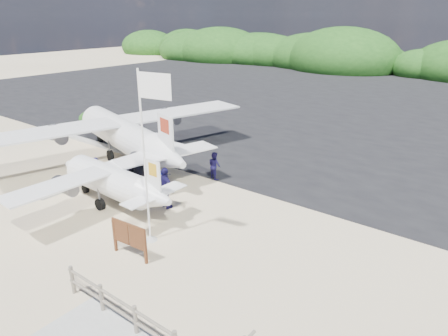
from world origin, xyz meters
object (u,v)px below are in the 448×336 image
Objects in this scene: baggage_cart at (141,190)px; flagpole at (151,240)px; signboard at (131,257)px; crew_c at (166,188)px; aircraft_small at (315,89)px; crew_b at (214,165)px; crew_a at (97,173)px.

flagpole is (3.98, -3.01, 0.00)m from baggage_cart.
crew_c reaches higher than signboard.
crew_c is at bearing 2.50° from baggage_cart.
aircraft_small reaches higher than baggage_cart.
flagpole is 6.83m from crew_b.
crew_b is at bearing 106.60° from flagpole.
aircraft_small is at bearing 116.63° from baggage_cart.
aircraft_small is at bearing -89.97° from crew_a.
crew_a is at bearing -134.14° from baggage_cart.
baggage_cart is 33.53m from aircraft_small.
aircraft_small is at bearing 105.41° from flagpole.
flagpole is 2.99m from crew_c.
crew_a is 1.09× the size of crew_b.
flagpole is at bearing 107.37° from aircraft_small.
baggage_cart reaches higher than signboard.
crew_b is at bearing 76.13° from baggage_cart.
signboard is 1.15× the size of crew_b.
crew_b is at bearing 107.10° from aircraft_small.
crew_c is (0.44, -4.11, 0.23)m from crew_b.
baggage_cart is 6.07m from signboard.
crew_b is 0.19× the size of aircraft_small.
crew_a is 34.35m from aircraft_small.
crew_a is 6.10m from crew_b.
crew_a is at bearing 15.52° from crew_c.
flagpole is 4.40× the size of crew_b.
signboard is 1.05× the size of crew_a.
flagpole is 3.83× the size of signboard.
baggage_cart is 1.91× the size of crew_b.
crew_a is at bearing 98.63° from aircraft_small.
aircraft_small is (-5.94, 33.00, 0.00)m from baggage_cart.
crew_a reaches higher than signboard.
signboard is (4.30, -4.28, 0.00)m from baggage_cart.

